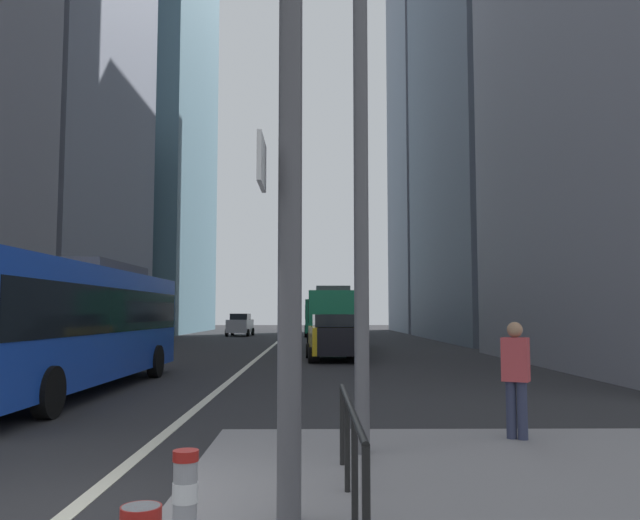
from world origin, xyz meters
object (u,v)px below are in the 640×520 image
object	(u,v)px
car_receding_near	(339,337)
bollard_right	(185,499)
city_bus_red_distant	(321,315)
car_oncoming_mid	(240,325)
car_receding_far	(331,337)
pedestrian_waiting	(516,373)
street_lamp_post	(360,76)
city_bus_blue_oncoming	(69,319)
traffic_signal_gantry	(97,89)
city_bus_red_receding	(332,316)

from	to	relation	value
car_receding_near	bollard_right	xyz separation A→B (m)	(-2.05, -22.22, -0.38)
city_bus_red_distant	car_oncoming_mid	xyz separation A→B (m)	(-7.07, -0.58, -0.85)
car_receding_far	pedestrian_waiting	size ratio (longest dim) A/B	2.57
car_receding_far	street_lamp_post	bearing A→B (deg)	-90.38
city_bus_blue_oncoming	car_receding_near	bearing A→B (deg)	56.33
city_bus_blue_oncoming	bollard_right	distance (m)	12.54
street_lamp_post	pedestrian_waiting	size ratio (longest dim) A/B	4.66
city_bus_blue_oncoming	car_receding_far	world-z (taller)	city_bus_blue_oncoming
car_receding_near	pedestrian_waiting	size ratio (longest dim) A/B	2.53
car_receding_near	car_receding_far	xyz separation A→B (m)	(-0.30, 0.08, 0.00)
bollard_right	city_bus_red_distant	bearing A→B (deg)	88.14
car_oncoming_mid	car_receding_near	bearing A→B (deg)	-75.71
traffic_signal_gantry	street_lamp_post	bearing A→B (deg)	46.34
street_lamp_post	car_oncoming_mid	bearing A→B (deg)	98.35
car_receding_near	pedestrian_waiting	distance (m)	17.69
city_bus_blue_oncoming	street_lamp_post	xyz separation A→B (m)	(6.81, -7.67, 3.45)
city_bus_red_receding	car_receding_near	size ratio (longest dim) A/B	2.51
car_receding_near	city_bus_blue_oncoming	bearing A→B (deg)	-123.67
city_bus_red_distant	pedestrian_waiting	size ratio (longest dim) A/B	6.30
car_oncoming_mid	traffic_signal_gantry	distance (m)	50.79
city_bus_blue_oncoming	city_bus_red_receding	world-z (taller)	same
city_bus_red_receding	bollard_right	size ratio (longest dim) A/B	13.36
traffic_signal_gantry	city_bus_red_distant	bearing A→B (deg)	86.93
city_bus_red_receding	traffic_signal_gantry	bearing A→B (deg)	-95.74
pedestrian_waiting	city_bus_blue_oncoming	bearing A→B (deg)	143.73
city_bus_blue_oncoming	city_bus_red_distant	xyz separation A→B (m)	(6.88, 40.62, -0.00)
car_receding_far	pedestrian_waiting	world-z (taller)	car_receding_far
car_receding_far	traffic_signal_gantry	bearing A→B (deg)	-97.43
pedestrian_waiting	street_lamp_post	bearing A→B (deg)	-158.14
street_lamp_post	traffic_signal_gantry	bearing A→B (deg)	-133.66
city_bus_red_receding	pedestrian_waiting	xyz separation A→B (m)	(1.95, -26.87, -0.73)
traffic_signal_gantry	bollard_right	distance (m)	3.73
city_bus_red_distant	traffic_signal_gantry	xyz separation A→B (m)	(-2.74, -51.09, 2.24)
city_bus_blue_oncoming	city_bus_red_receding	xyz separation A→B (m)	(7.21, 20.15, -0.00)
city_bus_red_distant	car_receding_far	distance (m)	29.70
car_oncoming_mid	bollard_right	xyz separation A→B (m)	(5.39, -51.39, -0.38)
city_bus_red_distant	car_oncoming_mid	distance (m)	7.15
city_bus_red_receding	car_receding_far	distance (m)	9.25
car_oncoming_mid	pedestrian_waiting	size ratio (longest dim) A/B	2.59
city_bus_red_distant	bollard_right	xyz separation A→B (m)	(-1.69, -51.98, -1.23)
traffic_signal_gantry	pedestrian_waiting	size ratio (longest dim) A/B	3.49
car_oncoming_mid	car_receding_near	world-z (taller)	same
city_bus_red_receding	city_bus_red_distant	bearing A→B (deg)	90.94
street_lamp_post	city_bus_red_distant	bearing A→B (deg)	89.92
city_bus_blue_oncoming	pedestrian_waiting	distance (m)	11.39
city_bus_red_receding	traffic_signal_gantry	distance (m)	30.85
traffic_signal_gantry	car_receding_near	bearing A→B (deg)	81.74
city_bus_red_receding	pedestrian_waiting	size ratio (longest dim) A/B	6.36
car_receding_far	street_lamp_post	xyz separation A→B (m)	(-0.12, -18.61, 4.29)
car_oncoming_mid	city_bus_blue_oncoming	bearing A→B (deg)	-89.72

